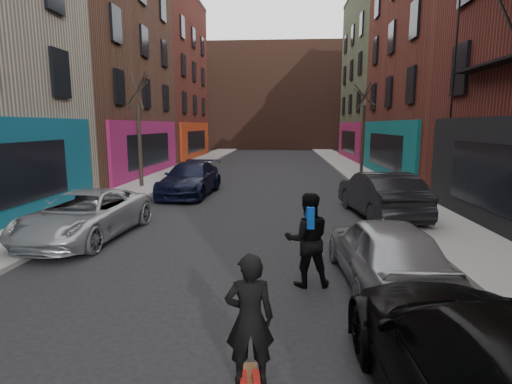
# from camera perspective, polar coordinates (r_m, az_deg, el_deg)

# --- Properties ---
(sidewalk_left) EXTENTS (2.50, 84.00, 0.13)m
(sidewalk_left) POSITION_cam_1_polar(r_m,az_deg,el_deg) (33.07, -9.07, 3.89)
(sidewalk_left) COLOR gray
(sidewalk_left) RESTS_ON ground
(sidewalk_right) EXTENTS (2.50, 84.00, 0.13)m
(sidewalk_right) POSITION_cam_1_polar(r_m,az_deg,el_deg) (32.64, 12.89, 3.70)
(sidewalk_right) COLOR gray
(sidewalk_right) RESTS_ON ground
(building_far) EXTENTS (40.00, 10.00, 14.00)m
(building_far) POSITION_cam_1_polar(r_m,az_deg,el_deg) (58.21, 2.80, 13.20)
(building_far) COLOR #47281E
(building_far) RESTS_ON ground
(tree_left_far) EXTENTS (2.00, 2.00, 6.50)m
(tree_left_far) POSITION_cam_1_polar(r_m,az_deg,el_deg) (21.37, -16.41, 9.52)
(tree_left_far) COLOR black
(tree_left_far) RESTS_ON sidewalk_left
(tree_right_far) EXTENTS (2.00, 2.00, 6.80)m
(tree_right_far) POSITION_cam_1_polar(r_m,az_deg,el_deg) (26.57, 15.09, 9.82)
(tree_right_far) COLOR black
(tree_right_far) RESTS_ON sidewalk_right
(parked_left_far) EXTENTS (2.62, 5.06, 1.36)m
(parked_left_far) POSITION_cam_1_polar(r_m,az_deg,el_deg) (12.52, -23.19, -3.03)
(parked_left_far) COLOR #9D9FA5
(parked_left_far) RESTS_ON ground
(parked_left_end) EXTENTS (2.42, 5.33, 1.51)m
(parked_left_end) POSITION_cam_1_polar(r_m,az_deg,el_deg) (18.95, -9.36, 1.87)
(parked_left_end) COLOR black
(parked_left_end) RESTS_ON ground
(parked_right_far) EXTENTS (1.94, 4.33, 1.45)m
(parked_right_far) POSITION_cam_1_polar(r_m,az_deg,el_deg) (8.59, 17.89, -7.95)
(parked_right_far) COLOR #95979D
(parked_right_far) RESTS_ON ground
(parked_right_end) EXTENTS (2.35, 5.12, 1.63)m
(parked_right_end) POSITION_cam_1_polar(r_m,az_deg,el_deg) (14.88, 17.33, -0.29)
(parked_right_end) COLOR black
(parked_right_end) RESTS_ON ground
(skateboarder) EXTENTS (0.65, 0.47, 1.65)m
(skateboarder) POSITION_cam_1_polar(r_m,az_deg,el_deg) (5.05, -0.91, -17.70)
(skateboarder) COLOR black
(skateboarder) RESTS_ON skateboard
(pedestrian) EXTENTS (1.01, 0.83, 1.92)m
(pedestrian) POSITION_cam_1_polar(r_m,az_deg,el_deg) (8.15, 7.36, -6.73)
(pedestrian) COLOR black
(pedestrian) RESTS_ON ground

